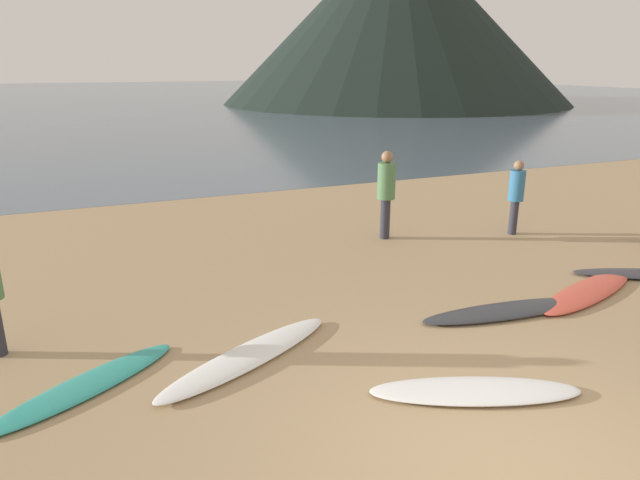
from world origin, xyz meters
The scene contains 10 objects.
ground_plane centered at (0.00, 10.00, -0.10)m, with size 120.00×120.00×0.20m, color tan.
ocean_water centered at (0.00, 61.57, 0.00)m, with size 140.00×100.00×0.01m, color slate.
headland_hill centered at (23.13, 42.53, 7.40)m, with size 30.23×30.23×14.80m, color black.
surfboard_1 centered at (-3.36, 2.90, 0.03)m, with size 2.28×0.51×0.07m, color teal.
surfboard_2 centered at (-1.55, 2.81, 0.05)m, with size 2.67×0.53×0.10m, color white.
surfboard_3 centered at (0.50, 1.13, 0.05)m, with size 2.28×0.57×0.09m, color white.
surfboard_4 centered at (2.21, 2.65, 0.04)m, with size 2.64×0.54×0.09m, color #333338.
surfboard_5 centered at (3.86, 2.73, 0.04)m, with size 2.61×0.58×0.09m, color #D84C38.
person_0 centered at (4.98, 5.75, 0.91)m, with size 0.31×0.31×1.54m.
person_2 centered at (2.37, 6.52, 1.05)m, with size 0.36×0.36×1.78m.
Camera 1 is at (-3.08, -3.09, 3.41)m, focal length 31.59 mm.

